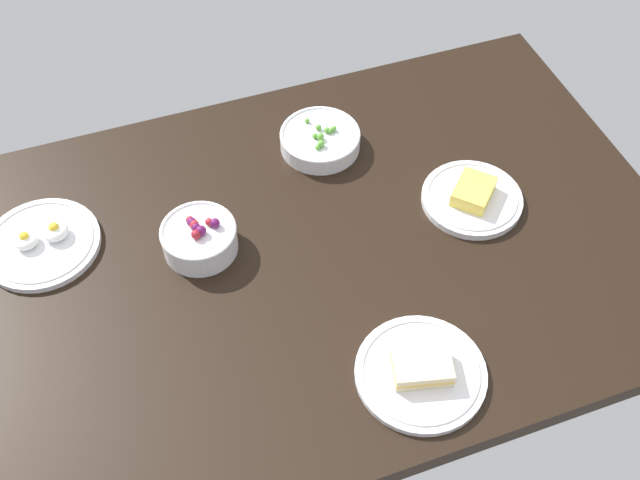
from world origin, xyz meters
TOP-DOWN VIEW (x-y plane):
  - dining_table at (0.00, 0.00)cm, footprint 134.24×90.16cm
  - bowl_berries at (21.08, -7.19)cm, footprint 14.15×14.15cm
  - plate_sandwich at (-6.62, 31.07)cm, footprint 21.95×21.95cm
  - plate_cheese at (-31.85, -0.61)cm, footprint 19.76×19.76cm
  - plate_eggs at (49.01, -17.68)cm, footprint 21.80×21.80cm
  - bowl_peas at (-8.90, -24.92)cm, footprint 16.70×16.70cm

SIDE VIEW (x-z plane):
  - dining_table at x=0.00cm, z-range 0.00..4.00cm
  - plate_eggs at x=49.01cm, z-range 2.67..7.43cm
  - plate_sandwich at x=-6.62cm, z-range 2.98..7.40cm
  - plate_cheese at x=-31.85cm, z-range 3.07..7.52cm
  - bowl_peas at x=-8.90cm, z-range 3.60..8.71cm
  - bowl_berries at x=21.08cm, z-range 3.48..10.67cm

